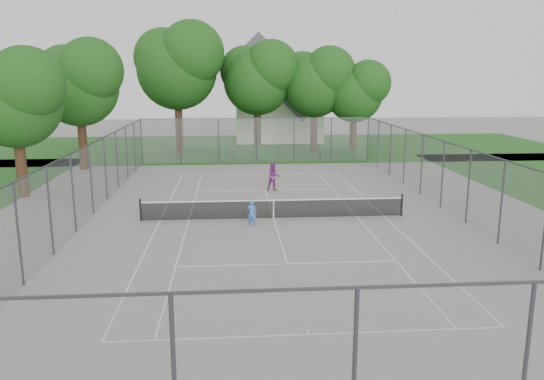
{
  "coord_description": "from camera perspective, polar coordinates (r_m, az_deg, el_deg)",
  "views": [
    {
      "loc": [
        -2.0,
        -24.92,
        6.88
      ],
      "look_at": [
        0.0,
        1.0,
        1.2
      ],
      "focal_mm": 35.0,
      "sensor_mm": 36.0,
      "label": 1
    }
  ],
  "objects": [
    {
      "name": "court_markings",
      "position": [
        25.93,
        0.17,
        -3.05
      ],
      "size": [
        11.03,
        23.83,
        0.01
      ],
      "color": "silver",
      "rests_on": "ground"
    },
    {
      "name": "tree_far_midright",
      "position": [
        47.82,
        4.73,
        11.73
      ],
      "size": [
        6.5,
        5.93,
        9.34
      ],
      "color": "#311C11",
      "rests_on": "ground"
    },
    {
      "name": "hedge_left",
      "position": [
        44.01,
        -7.02,
        3.86
      ],
      "size": [
        3.78,
        1.13,
        0.94
      ],
      "primitive_type": "cube",
      "color": "#164618",
      "rests_on": "ground"
    },
    {
      "name": "perimeter_fence",
      "position": [
        25.51,
        0.17,
        0.86
      ],
      "size": [
        18.08,
        34.08,
        3.52
      ],
      "color": "#38383D",
      "rests_on": "ground"
    },
    {
      "name": "woman_player",
      "position": [
        31.85,
        0.16,
        1.42
      ],
      "size": [
        0.89,
        0.72,
        1.7
      ],
      "primitive_type": "imported",
      "rotation": [
        0.0,
        0.0,
        0.1
      ],
      "color": "#822B80",
      "rests_on": "ground"
    },
    {
      "name": "hedge_right",
      "position": [
        44.43,
        6.98,
        3.88
      ],
      "size": [
        2.82,
        1.03,
        0.85
      ],
      "primitive_type": "cube",
      "color": "#164618",
      "rests_on": "ground"
    },
    {
      "name": "ground",
      "position": [
        25.93,
        0.17,
        -3.06
      ],
      "size": [
        120.0,
        120.0,
        0.0
      ],
      "primitive_type": "plane",
      "color": "slate",
      "rests_on": "ground"
    },
    {
      "name": "grass_far",
      "position": [
        51.42,
        -2.15,
        4.63
      ],
      "size": [
        60.0,
        20.0,
        0.0
      ],
      "primitive_type": "cube",
      "color": "#194914",
      "rests_on": "ground"
    },
    {
      "name": "tree_far_midleft",
      "position": [
        47.87,
        -1.49,
        12.2
      ],
      "size": [
        6.87,
        6.27,
        9.87
      ],
      "color": "#311C11",
      "rests_on": "ground"
    },
    {
      "name": "tree_side_front",
      "position": [
        33.02,
        -25.92,
        9.21
      ],
      "size": [
        5.86,
        5.35,
        8.43
      ],
      "color": "#311C11",
      "rests_on": "ground"
    },
    {
      "name": "girl_player",
      "position": [
        24.55,
        -2.19,
        -2.47
      ],
      "size": [
        0.51,
        0.41,
        1.23
      ],
      "primitive_type": "imported",
      "rotation": [
        0.0,
        0.0,
        2.86
      ],
      "color": "#3571C7",
      "rests_on": "ground"
    },
    {
      "name": "house",
      "position": [
        56.53,
        0.64,
        9.82
      ],
      "size": [
        8.79,
        6.81,
        10.94
      ],
      "color": "white",
      "rests_on": "ground"
    },
    {
      "name": "hedge_mid",
      "position": [
        43.88,
        -1.66,
        3.99
      ],
      "size": [
        3.31,
        0.94,
        1.04
      ],
      "primitive_type": "cube",
      "color": "#164618",
      "rests_on": "ground"
    },
    {
      "name": "tree_side_back",
      "position": [
        41.2,
        -20.05,
        11.07
      ],
      "size": [
        6.58,
        6.01,
        9.46
      ],
      "color": "#311C11",
      "rests_on": "ground"
    },
    {
      "name": "tennis_net",
      "position": [
        25.8,
        0.17,
        -1.97
      ],
      "size": [
        12.87,
        0.1,
        1.1
      ],
      "color": "black",
      "rests_on": "ground"
    },
    {
      "name": "tree_far_right",
      "position": [
        47.63,
        8.98,
        10.62
      ],
      "size": [
        5.66,
        5.17,
        8.14
      ],
      "color": "#311C11",
      "rests_on": "ground"
    },
    {
      "name": "tree_far_left",
      "position": [
        47.61,
        -10.1,
        13.3
      ],
      "size": [
        7.94,
        7.25,
        11.41
      ],
      "color": "#311C11",
      "rests_on": "ground"
    }
  ]
}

